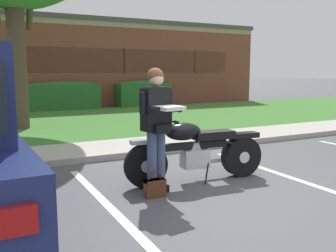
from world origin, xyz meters
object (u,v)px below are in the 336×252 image
at_px(rider_person, 157,120).
at_px(brick_building, 21,64).
at_px(hedge_center_left, 64,95).
at_px(motorcycle, 201,149).
at_px(hedge_center_right, 143,93).
at_px(handbag, 155,186).

xyz_separation_m(rider_person, brick_building, (0.44, 17.42, 1.04)).
xyz_separation_m(rider_person, hedge_center_left, (1.37, 11.70, -0.36)).
bearing_deg(motorcycle, hedge_center_left, 87.32).
relative_size(hedge_center_left, hedge_center_right, 1.20).
bearing_deg(rider_person, handbag, -124.35).
bearing_deg(rider_person, brick_building, 88.57).
relative_size(motorcycle, brick_building, 0.10).
xyz_separation_m(hedge_center_left, hedge_center_right, (3.66, 0.00, 0.00)).
bearing_deg(rider_person, motorcycle, 12.24).
bearing_deg(motorcycle, rider_person, -167.76).
bearing_deg(brick_building, handbag, -91.82).
distance_m(motorcycle, hedge_center_right, 12.26).
distance_m(motorcycle, rider_person, 0.99).
height_order(hedge_center_left, brick_building, brick_building).
relative_size(motorcycle, handbag, 6.23).
relative_size(rider_person, handbag, 4.74).
height_order(hedge_center_left, hedge_center_right, same).
bearing_deg(hedge_center_left, hedge_center_right, 0.00).
xyz_separation_m(hedge_center_left, brick_building, (-0.93, 5.71, 1.39)).
bearing_deg(handbag, rider_person, 55.65).
relative_size(handbag, hedge_center_right, 0.15).
bearing_deg(brick_building, motorcycle, -88.70).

